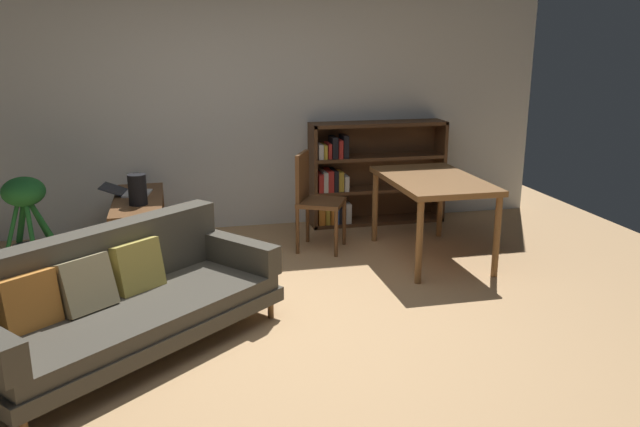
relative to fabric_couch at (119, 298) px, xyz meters
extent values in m
plane|color=tan|center=(1.00, -0.01, -0.35)|extent=(8.16, 8.16, 0.00)
cube|color=silver|center=(1.00, 2.69, 1.00)|extent=(6.80, 0.10, 2.70)
cylinder|color=brown|center=(1.02, 0.24, -0.28)|extent=(0.04, 0.04, 0.13)
cylinder|color=brown|center=(0.56, 0.79, -0.28)|extent=(0.04, 0.04, 0.13)
cube|color=#474238|center=(0.07, -0.07, -0.17)|extent=(2.09, 1.92, 0.10)
cube|color=#474238|center=(0.07, -0.07, -0.07)|extent=(2.00, 1.84, 0.10)
cube|color=#474238|center=(-0.13, 0.18, 0.20)|extent=(1.61, 1.36, 0.43)
cube|color=#474238|center=(0.80, 0.52, 0.09)|extent=(0.62, 0.71, 0.21)
cube|color=orange|center=(-0.47, -0.28, 0.13)|extent=(0.36, 0.33, 0.35)
cube|color=tan|center=(-0.19, -0.07, 0.13)|extent=(0.41, 0.39, 0.36)
cube|color=tan|center=(0.12, 0.20, 0.13)|extent=(0.37, 0.35, 0.36)
cube|color=brown|center=(0.06, 2.38, -0.06)|extent=(0.43, 0.04, 0.57)
cube|color=brown|center=(0.06, 1.16, -0.06)|extent=(0.43, 0.04, 0.57)
cube|color=brown|center=(0.06, 1.77, -0.06)|extent=(0.43, 1.22, 0.04)
cube|color=brown|center=(0.06, 1.77, 0.20)|extent=(0.43, 1.26, 0.04)
cube|color=brown|center=(0.06, 1.77, -0.33)|extent=(0.43, 1.22, 0.04)
cube|color=silver|center=(0.05, 1.95, 0.23)|extent=(0.27, 0.32, 0.02)
cube|color=black|center=(-0.16, 1.98, 0.28)|extent=(0.25, 0.31, 0.08)
cylinder|color=black|center=(0.08, 1.55, 0.36)|extent=(0.16, 0.16, 0.27)
cylinder|color=slate|center=(0.08, 1.55, 0.41)|extent=(0.09, 0.09, 0.01)
cylinder|color=#333338|center=(-0.89, 1.81, -0.25)|extent=(0.33, 0.33, 0.19)
cylinder|color=#287A33|center=(-0.79, 1.82, 0.08)|extent=(0.26, 0.06, 0.50)
cylinder|color=#287A33|center=(-0.83, 1.91, 0.09)|extent=(0.18, 0.25, 0.53)
cylinder|color=#287A33|center=(-0.95, 1.89, 0.04)|extent=(0.17, 0.20, 0.44)
cylinder|color=#287A33|center=(-0.97, 1.74, 0.12)|extent=(0.20, 0.18, 0.59)
cylinder|color=#287A33|center=(-0.85, 1.69, 0.12)|extent=(0.12, 0.28, 0.59)
ellipsoid|color=#287A33|center=(-0.89, 1.81, 0.33)|extent=(0.36, 0.36, 0.26)
cylinder|color=brown|center=(2.31, 1.81, 0.00)|extent=(0.06, 0.06, 0.70)
cylinder|color=brown|center=(2.31, 0.63, 0.00)|extent=(0.06, 0.06, 0.70)
cylinder|color=brown|center=(3.00, 1.81, 0.00)|extent=(0.06, 0.06, 0.70)
cylinder|color=brown|center=(3.00, 0.63, 0.00)|extent=(0.06, 0.06, 0.70)
cube|color=brown|center=(2.66, 1.22, 0.38)|extent=(0.79, 1.28, 0.05)
cylinder|color=brown|center=(1.98, 1.77, -0.13)|extent=(0.04, 0.04, 0.44)
cylinder|color=brown|center=(1.82, 1.43, -0.13)|extent=(0.04, 0.04, 0.44)
cylinder|color=brown|center=(1.65, 1.93, -0.13)|extent=(0.04, 0.04, 0.44)
cylinder|color=brown|center=(1.48, 1.60, -0.13)|extent=(0.04, 0.04, 0.44)
cube|color=brown|center=(1.73, 1.68, 0.11)|extent=(0.55, 0.55, 0.04)
cube|color=brown|center=(1.57, 1.77, 0.36)|extent=(0.20, 0.35, 0.45)
cube|color=#56351E|center=(1.82, 2.46, 0.20)|extent=(0.04, 0.33, 1.10)
cube|color=#56351E|center=(3.26, 2.46, 0.20)|extent=(0.04, 0.33, 1.10)
cube|color=#56351E|center=(2.54, 2.46, 0.74)|extent=(1.47, 0.33, 0.04)
cube|color=#56351E|center=(2.54, 2.46, -0.33)|extent=(1.47, 0.33, 0.04)
cube|color=#56351E|center=(2.54, 2.61, 0.20)|extent=(1.44, 0.04, 1.10)
cube|color=#56351E|center=(2.54, 2.46, 0.03)|extent=(1.44, 0.32, 0.04)
cube|color=#56351E|center=(2.54, 2.46, 0.38)|extent=(1.44, 0.32, 0.04)
cube|color=orange|center=(1.89, 2.45, -0.21)|extent=(0.07, 0.27, 0.20)
cube|color=gold|center=(1.96, 2.44, -0.22)|extent=(0.04, 0.24, 0.19)
cube|color=orange|center=(2.01, 2.45, -0.20)|extent=(0.04, 0.27, 0.22)
cube|color=#2D5199|center=(2.06, 2.44, -0.20)|extent=(0.04, 0.25, 0.23)
cube|color=black|center=(2.12, 2.43, -0.23)|extent=(0.06, 0.22, 0.17)
cube|color=silver|center=(2.19, 2.44, -0.20)|extent=(0.06, 0.24, 0.22)
cube|color=red|center=(1.88, 2.45, 0.14)|extent=(0.05, 0.26, 0.19)
cube|color=silver|center=(1.93, 2.45, 0.15)|extent=(0.05, 0.27, 0.21)
cube|color=red|center=(1.99, 2.45, 0.16)|extent=(0.06, 0.27, 0.22)
cube|color=black|center=(2.05, 2.45, 0.16)|extent=(0.05, 0.27, 0.22)
cube|color=gold|center=(2.10, 2.43, 0.15)|extent=(0.05, 0.20, 0.21)
cube|color=silver|center=(2.16, 2.44, 0.13)|extent=(0.05, 0.26, 0.16)
cube|color=silver|center=(1.88, 2.44, 0.48)|extent=(0.05, 0.22, 0.15)
cube|color=gold|center=(1.93, 2.44, 0.47)|extent=(0.04, 0.23, 0.15)
cube|color=red|center=(1.98, 2.43, 0.48)|extent=(0.04, 0.21, 0.16)
cube|color=black|center=(2.04, 2.43, 0.51)|extent=(0.06, 0.21, 0.22)
cube|color=red|center=(2.09, 2.45, 0.50)|extent=(0.04, 0.26, 0.19)
cube|color=black|center=(2.15, 2.43, 0.52)|extent=(0.05, 0.22, 0.24)
camera|label=1|loc=(0.40, -4.00, 1.61)|focal=35.77mm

